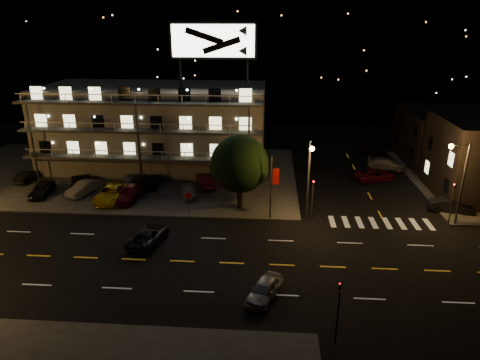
# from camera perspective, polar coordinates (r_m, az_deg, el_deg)

# --- Properties ---
(ground) EXTENTS (140.00, 140.00, 0.00)m
(ground) POSITION_cam_1_polar(r_m,az_deg,el_deg) (35.00, -4.43, -10.87)
(ground) COLOR black
(ground) RESTS_ON ground
(curb_nw) EXTENTS (44.00, 24.00, 0.15)m
(curb_nw) POSITION_cam_1_polar(r_m,az_deg,el_deg) (55.97, -15.77, 0.81)
(curb_nw) COLOR #343432
(curb_nw) RESTS_ON ground
(curb_ne) EXTENTS (16.00, 24.00, 0.15)m
(curb_ne) POSITION_cam_1_polar(r_m,az_deg,el_deg) (58.47, 29.38, -0.29)
(curb_ne) COLOR #343432
(curb_ne) RESTS_ON ground
(motel) EXTENTS (28.00, 13.80, 18.10)m
(motel) POSITION_cam_1_polar(r_m,az_deg,el_deg) (56.87, -11.12, 7.06)
(motel) COLOR gray
(motel) RESTS_ON ground
(side_bldg_back) EXTENTS (14.06, 12.00, 7.00)m
(side_bldg_back) POSITION_cam_1_polar(r_m,az_deg,el_deg) (64.51, 27.06, 5.08)
(side_bldg_back) COLOR black
(side_bldg_back) RESTS_ON ground
(hill_backdrop) EXTENTS (120.00, 25.00, 24.00)m
(hill_backdrop) POSITION_cam_1_polar(r_m,az_deg,el_deg) (99.12, -2.25, 16.63)
(hill_backdrop) COLOR black
(hill_backdrop) RESTS_ON ground
(streetlight_nc) EXTENTS (0.44, 1.92, 8.00)m
(streetlight_nc) POSITION_cam_1_polar(r_m,az_deg,el_deg) (39.90, 9.21, 0.87)
(streetlight_nc) COLOR #2D2D30
(streetlight_nc) RESTS_ON ground
(streetlight_ne) EXTENTS (1.92, 0.44, 8.00)m
(streetlight_ne) POSITION_cam_1_polar(r_m,az_deg,el_deg) (43.68, 27.27, 0.52)
(streetlight_ne) COLOR #2D2D30
(streetlight_ne) RESTS_ON ground
(signal_nw) EXTENTS (0.20, 0.27, 4.60)m
(signal_nw) POSITION_cam_1_polar(r_m,az_deg,el_deg) (41.32, 9.65, -2.01)
(signal_nw) COLOR #2D2D30
(signal_nw) RESTS_ON ground
(signal_sw) EXTENTS (0.20, 0.27, 4.60)m
(signal_sw) POSITION_cam_1_polar(r_m,az_deg,el_deg) (26.53, 12.98, -16.15)
(signal_sw) COLOR #2D2D30
(signal_sw) RESTS_ON ground
(signal_ne) EXTENTS (0.27, 0.20, 4.60)m
(signal_ne) POSITION_cam_1_polar(r_m,az_deg,el_deg) (44.58, 26.52, -2.28)
(signal_ne) COLOR #2D2D30
(signal_ne) RESTS_ON ground
(banner_north) EXTENTS (0.83, 0.16, 6.40)m
(banner_north) POSITION_cam_1_polar(r_m,az_deg,el_deg) (40.70, 4.24, -0.82)
(banner_north) COLOR #2D2D30
(banner_north) RESTS_ON ground
(stop_sign) EXTENTS (0.91, 0.11, 2.61)m
(stop_sign) POSITION_cam_1_polar(r_m,az_deg,el_deg) (42.22, -6.87, -2.62)
(stop_sign) COLOR #2D2D30
(stop_sign) RESTS_ON ground
(tree) EXTENTS (6.02, 5.80, 7.58)m
(tree) POSITION_cam_1_polar(r_m,az_deg,el_deg) (42.54, -0.12, 1.95)
(tree) COLOR black
(tree) RESTS_ON curb_nw
(lot_car_0) EXTENTS (2.09, 4.43, 1.47)m
(lot_car_0) POSITION_cam_1_polar(r_m,az_deg,el_deg) (51.58, -24.91, -1.10)
(lot_car_0) COLOR black
(lot_car_0) RESTS_ON curb_nw
(lot_car_1) EXTENTS (2.99, 4.54, 1.42)m
(lot_car_1) POSITION_cam_1_polar(r_m,az_deg,el_deg) (50.18, -20.12, -1.02)
(lot_car_1) COLOR gray
(lot_car_1) RESTS_ON curb_nw
(lot_car_2) EXTENTS (2.60, 5.53, 1.53)m
(lot_car_2) POSITION_cam_1_polar(r_m,az_deg,el_deg) (47.52, -16.79, -1.73)
(lot_car_2) COLOR gold
(lot_car_2) RESTS_ON curb_nw
(lot_car_3) EXTENTS (2.84, 5.40, 1.49)m
(lot_car_3) POSITION_cam_1_polar(r_m,az_deg,el_deg) (47.13, -14.56, -1.71)
(lot_car_3) COLOR #520B16
(lot_car_3) RESTS_ON curb_nw
(lot_car_4) EXTENTS (2.46, 3.91, 1.24)m
(lot_car_4) POSITION_cam_1_polar(r_m,az_deg,el_deg) (46.86, -6.84, -1.47)
(lot_car_4) COLOR gray
(lot_car_4) RESTS_ON curb_nw
(lot_car_5) EXTENTS (1.57, 3.89, 1.26)m
(lot_car_5) POSITION_cam_1_polar(r_m,az_deg,el_deg) (56.91, -26.46, 0.46)
(lot_car_5) COLOR black
(lot_car_5) RESTS_ON curb_nw
(lot_car_6) EXTENTS (3.78, 5.11, 1.29)m
(lot_car_6) POSITION_cam_1_polar(r_m,az_deg,el_deg) (52.76, -20.53, -0.10)
(lot_car_6) COLOR black
(lot_car_6) RESTS_ON curb_nw
(lot_car_7) EXTENTS (3.20, 4.82, 1.30)m
(lot_car_7) POSITION_cam_1_polar(r_m,az_deg,el_deg) (51.42, -13.95, 0.10)
(lot_car_7) COLOR gray
(lot_car_7) RESTS_ON curb_nw
(lot_car_8) EXTENTS (1.82, 4.15, 1.39)m
(lot_car_8) POSITION_cam_1_polar(r_m,az_deg,el_deg) (50.58, -11.52, 0.02)
(lot_car_8) COLOR black
(lot_car_8) RESTS_ON curb_nw
(lot_car_9) EXTENTS (3.00, 4.82, 1.50)m
(lot_car_9) POSITION_cam_1_polar(r_m,az_deg,el_deg) (49.54, -4.65, 0.01)
(lot_car_9) COLOR #520B16
(lot_car_9) RESTS_ON curb_nw
(side_car_0) EXTENTS (4.56, 2.46, 1.43)m
(side_car_0) POSITION_cam_1_polar(r_m,az_deg,el_deg) (48.06, 26.40, -3.08)
(side_car_0) COLOR black
(side_car_0) RESTS_ON ground
(side_car_1) EXTENTS (5.72, 4.21, 1.44)m
(side_car_1) POSITION_cam_1_polar(r_m,az_deg,el_deg) (54.02, 17.52, 0.65)
(side_car_1) COLOR #520B16
(side_car_1) RESTS_ON ground
(side_car_2) EXTENTS (5.17, 2.94, 1.41)m
(side_car_2) POSITION_cam_1_polar(r_m,az_deg,el_deg) (58.94, 18.96, 2.10)
(side_car_2) COLOR gray
(side_car_2) RESTS_ON ground
(side_car_3) EXTENTS (4.04, 2.10, 1.31)m
(side_car_3) POSITION_cam_1_polar(r_m,az_deg,el_deg) (65.37, 16.99, 4.03)
(side_car_3) COLOR black
(side_car_3) RESTS_ON ground
(road_car_east) EXTENTS (2.95, 4.25, 1.34)m
(road_car_east) POSITION_cam_1_polar(r_m,az_deg,el_deg) (30.68, 3.30, -14.33)
(road_car_east) COLOR gray
(road_car_east) RESTS_ON ground
(road_car_west) EXTENTS (3.14, 5.27, 1.37)m
(road_car_west) POSITION_cam_1_polar(r_m,az_deg,el_deg) (38.17, -12.13, -7.28)
(road_car_west) COLOR black
(road_car_west) RESTS_ON ground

